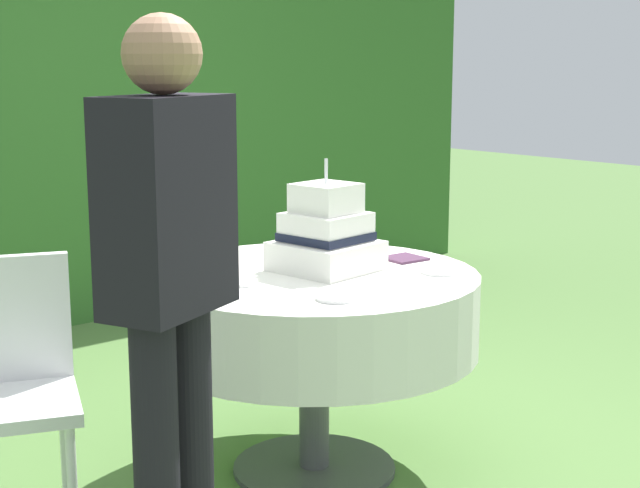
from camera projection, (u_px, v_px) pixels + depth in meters
The scene contains 11 objects.
ground_plane at pixel (314, 470), 3.53m from camera, with size 20.00×20.00×0.00m, color #547A3D.
foliage_hedge at pixel (3, 75), 5.20m from camera, with size 6.74×0.49×2.80m, color #336628.
cake_table at pixel (314, 312), 3.41m from camera, with size 1.17×1.17×0.74m.
wedding_cake at pixel (326, 236), 3.41m from camera, with size 0.36×0.36×0.40m.
serving_plate_near at pixel (332, 251), 3.75m from camera, with size 0.14×0.14×0.01m, color white.
serving_plate_far at pixel (241, 283), 3.21m from camera, with size 0.11×0.11×0.01m, color white.
serving_plate_left at pixel (337, 298), 3.01m from camera, with size 0.13×0.13×0.01m, color white.
serving_plate_right at pixel (440, 271), 3.38m from camera, with size 0.13×0.13×0.01m, color white.
napkin_stack at pixel (404, 258), 3.61m from camera, with size 0.14×0.14×0.01m, color #4C2D47.
garden_chair at pixel (8, 375), 2.92m from camera, with size 0.52×0.52×0.89m.
standing_person at pixel (169, 281), 2.46m from camera, with size 0.41×0.32×1.60m.
Camera 1 is at (-2.14, -2.52, 1.49)m, focal length 53.81 mm.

